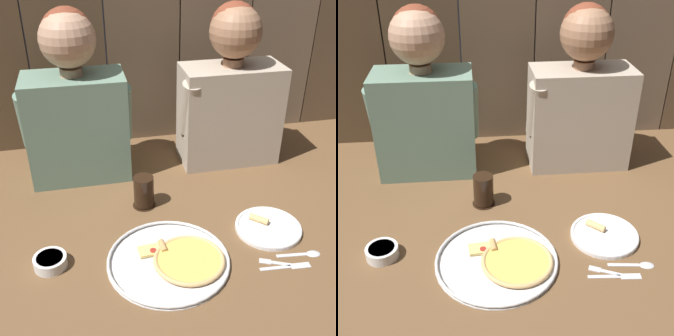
% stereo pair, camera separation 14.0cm
% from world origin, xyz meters
% --- Properties ---
extents(ground_plane, '(3.20, 3.20, 0.00)m').
position_xyz_m(ground_plane, '(0.00, 0.00, 0.00)').
color(ground_plane, brown).
extents(pizza_tray, '(0.37, 0.37, 0.03)m').
position_xyz_m(pizza_tray, '(-0.06, -0.15, 0.01)').
color(pizza_tray, silver).
rests_on(pizza_tray, ground).
extents(dinner_plate, '(0.22, 0.22, 0.03)m').
position_xyz_m(dinner_plate, '(0.28, -0.06, 0.01)').
color(dinner_plate, white).
rests_on(dinner_plate, ground).
extents(drinking_glass, '(0.08, 0.08, 0.12)m').
position_xyz_m(drinking_glass, '(-0.10, 0.16, 0.06)').
color(drinking_glass, black).
rests_on(drinking_glass, ground).
extents(dipping_bowl, '(0.10, 0.10, 0.03)m').
position_xyz_m(dipping_bowl, '(-0.42, -0.09, 0.02)').
color(dipping_bowl, white).
rests_on(dipping_bowl, ground).
extents(table_fork, '(0.13, 0.07, 0.01)m').
position_xyz_m(table_fork, '(0.25, -0.22, 0.00)').
color(table_fork, silver).
rests_on(table_fork, ground).
extents(table_knife, '(0.16, 0.03, 0.01)m').
position_xyz_m(table_knife, '(0.26, -0.24, 0.00)').
color(table_knife, silver).
rests_on(table_knife, ground).
extents(table_spoon, '(0.14, 0.04, 0.01)m').
position_xyz_m(table_spoon, '(0.35, -0.20, 0.00)').
color(table_spoon, silver).
rests_on(table_spoon, ground).
extents(diner_left, '(0.41, 0.21, 0.64)m').
position_xyz_m(diner_left, '(-0.30, 0.43, 0.30)').
color(diner_left, slate).
rests_on(diner_left, ground).
extents(diner_right, '(0.43, 0.21, 0.64)m').
position_xyz_m(diner_right, '(0.30, 0.43, 0.30)').
color(diner_right, '#B2A38E').
rests_on(diner_right, ground).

